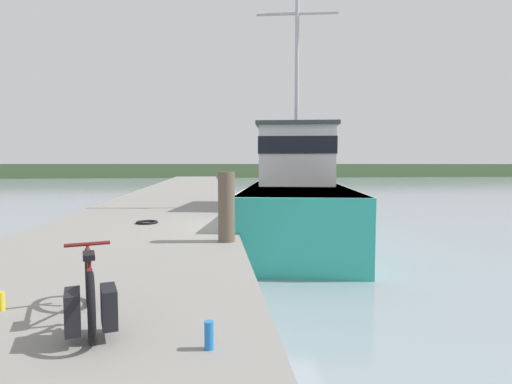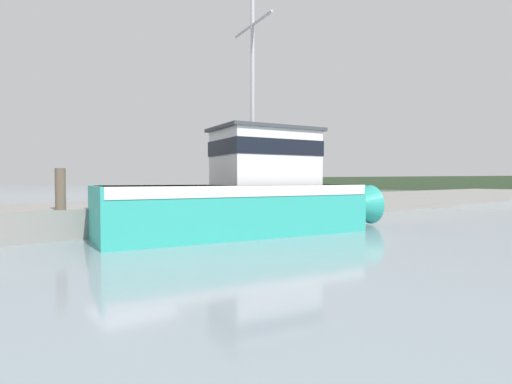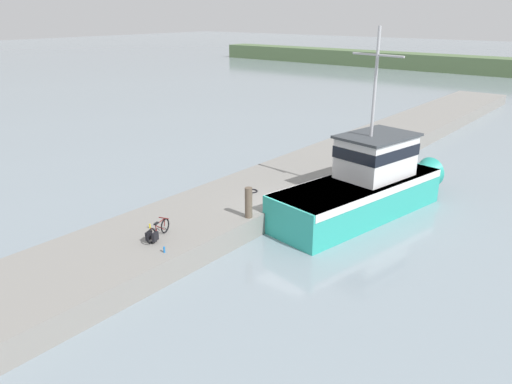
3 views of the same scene
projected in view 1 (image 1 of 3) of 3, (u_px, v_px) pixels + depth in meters
The scene contains 9 objects.
ground_plane at pixel (263, 264), 9.75m from camera, with size 320.00×320.00×0.00m, color #84939E.
dock_pier at pixel (134, 248), 9.38m from camera, with size 4.78×80.00×0.96m, color gray.
far_shoreline at pixel (371, 170), 78.42m from camera, with size 180.00×5.00×2.54m, color #567047.
fishing_boat_main at pixel (296, 193), 13.54m from camera, with size 4.69×11.28×8.63m.
bicycle_touring at pixel (90, 294), 3.59m from camera, with size 0.73×1.55×0.67m.
mooring_post at pixel (226, 207), 7.59m from camera, with size 0.32×0.32×1.33m, color brown.
hose_coil at pixel (147, 222), 9.97m from camera, with size 0.54×0.54×0.06m, color black.
water_bottle_by_bike at pixel (2, 301), 4.01m from camera, with size 0.06×0.06×0.19m, color yellow.
water_bottle_on_curb at pixel (209, 335), 3.17m from camera, with size 0.07×0.07×0.23m, color blue.
Camera 1 is at (-1.23, -9.53, 2.43)m, focal length 28.00 mm.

